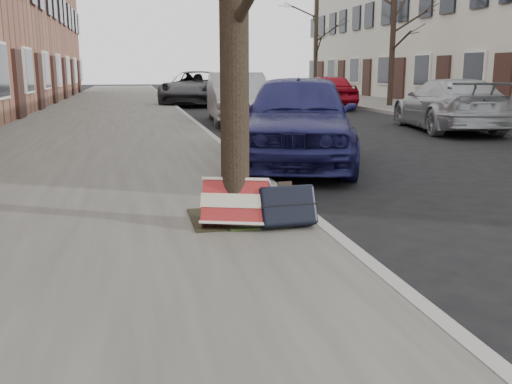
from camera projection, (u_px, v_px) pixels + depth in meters
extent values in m
plane|color=black|center=(498.00, 256.00, 4.73)|extent=(120.00, 120.00, 0.00)
cube|color=slate|center=(108.00, 116.00, 18.30)|extent=(5.00, 70.00, 0.12)
cube|color=slate|center=(435.00, 111.00, 20.66)|extent=(4.00, 70.00, 0.12)
cube|color=black|center=(236.00, 218.00, 5.44)|extent=(0.85, 0.85, 0.02)
cube|color=maroon|center=(235.00, 203.00, 5.09)|extent=(0.65, 0.49, 0.45)
cube|color=black|center=(287.00, 206.00, 5.09)|extent=(0.53, 0.33, 0.40)
imported|color=navy|center=(298.00, 118.00, 9.19)|extent=(3.04, 4.72, 1.50)
imported|color=#9B9DA2|center=(237.00, 98.00, 16.48)|extent=(1.81, 4.48, 1.45)
imported|color=#333438|center=(196.00, 88.00, 24.89)|extent=(3.95, 5.79, 1.47)
imported|color=#9A9DA1|center=(448.00, 105.00, 14.36)|extent=(2.60, 4.74, 1.30)
imported|color=maroon|center=(326.00, 91.00, 22.59)|extent=(1.73, 4.05, 1.36)
cylinder|color=black|center=(393.00, 34.00, 22.35)|extent=(0.22, 0.22, 5.55)
cylinder|color=black|center=(316.00, 48.00, 31.71)|extent=(0.22, 0.22, 5.18)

